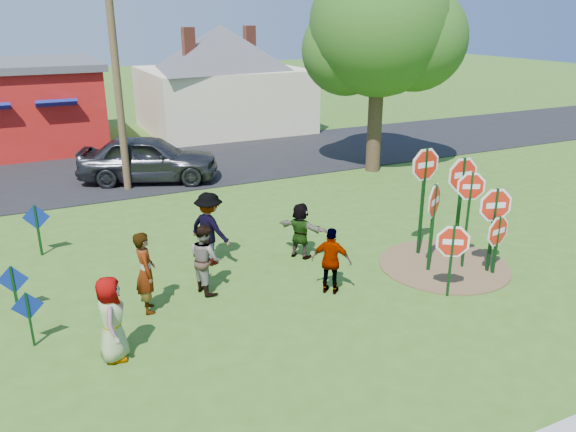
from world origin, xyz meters
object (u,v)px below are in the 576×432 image
person_a (111,319)px  person_b (146,272)px  suv (149,158)px  utility_pole (116,66)px  leafy_tree (382,33)px  stop_sign_b (425,175)px  stop_sign_a (452,247)px  stop_sign_c (470,198)px  stop_sign_d (462,183)px

person_a → person_b: size_ratio=0.91×
suv → utility_pole: utility_pole is taller
person_a → suv: 11.56m
person_b → leafy_tree: size_ratio=0.22×
person_b → utility_pole: (1.26, 8.97, 3.39)m
stop_sign_b → leafy_tree: size_ratio=0.37×
person_b → stop_sign_a: bearing=-106.7°
stop_sign_c → utility_pole: (-6.19, 10.19, 2.48)m
person_b → person_a: bearing=151.2°
stop_sign_d → person_b: size_ratio=1.57×
person_a → suv: size_ratio=0.32×
stop_sign_c → person_b: (-7.45, 1.23, -0.91)m
stop_sign_d → person_b: 7.79m
utility_pole → stop_sign_d: bearing=-56.2°
stop_sign_c → stop_sign_d: 0.65m
person_b → leafy_tree: 13.71m
leafy_tree → stop_sign_b: bearing=-116.4°
stop_sign_d → person_b: bearing=177.9°
stop_sign_c → suv: stop_sign_c is taller
stop_sign_c → stop_sign_d: (0.24, 0.57, 0.19)m
stop_sign_a → stop_sign_b: (0.86, 2.13, 0.96)m
stop_sign_a → stop_sign_d: size_ratio=0.64×
stop_sign_a → suv: (-3.92, 11.87, -0.29)m
stop_sign_c → stop_sign_b: bearing=137.8°
stop_sign_a → stop_sign_c: 1.77m
stop_sign_b → stop_sign_c: size_ratio=1.16×
stop_sign_a → utility_pole: (-4.87, 11.20, 3.09)m
leafy_tree → stop_sign_d: bearing=-110.5°
stop_sign_b → person_a: size_ratio=1.83×
stop_sign_c → utility_pole: 12.18m
suv → stop_sign_d: bearing=-129.8°
person_a → stop_sign_d: bearing=-72.9°
stop_sign_d → stop_sign_c: bearing=-110.1°
stop_sign_b → leafy_tree: 8.90m
leafy_tree → suv: bearing=165.2°
stop_sign_d → suv: size_ratio=0.56×
stop_sign_a → suv: bearing=141.1°
stop_sign_d → person_b: (-7.69, 0.66, -1.11)m
person_b → leafy_tree: (10.70, 7.39, 4.34)m
stop_sign_c → person_a: 8.45m
person_b → utility_pole: size_ratio=0.22×
utility_pole → stop_sign_b: bearing=-57.7°
person_a → utility_pole: size_ratio=0.20×
person_a → suv: bearing=-4.2°
suv → utility_pole: 3.58m
stop_sign_c → suv: size_ratio=0.51×
stop_sign_b → leafy_tree: bearing=61.0°
stop_sign_c → leafy_tree: size_ratio=0.31×
stop_sign_c → leafy_tree: bearing=94.8°
person_a → suv: suv is taller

